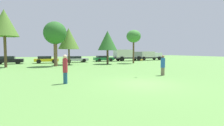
{
  "coord_description": "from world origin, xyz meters",
  "views": [
    {
      "loc": [
        -6.51,
        -9.21,
        2.08
      ],
      "look_at": [
        -0.32,
        3.98,
        1.1
      ],
      "focal_mm": 28.22,
      "sensor_mm": 36.0,
      "label": 1
    }
  ],
  "objects_px": {
    "person_thrower": "(65,69)",
    "tree_3": "(108,41)",
    "parked_car_black": "(8,60)",
    "delivery_truck_white": "(148,55)",
    "parked_car_yellow": "(46,59)",
    "frisbee": "(142,60)",
    "tree_2": "(69,39)",
    "parked_car_silver": "(75,59)",
    "tree_0": "(4,23)",
    "tree_4": "(134,37)",
    "person_catcher": "(163,65)",
    "delivery_truck_grey": "(127,55)",
    "parked_car_green": "(103,58)",
    "tree_1": "(55,33)"
  },
  "relations": [
    {
      "from": "tree_4",
      "to": "parked_car_green",
      "type": "distance_m",
      "value": 8.57
    },
    {
      "from": "parked_car_black",
      "to": "delivery_truck_white",
      "type": "xyz_separation_m",
      "value": [
        27.96,
        0.45,
        0.48
      ]
    },
    {
      "from": "frisbee",
      "to": "parked_car_black",
      "type": "relative_size",
      "value": 0.05
    },
    {
      "from": "tree_0",
      "to": "delivery_truck_grey",
      "type": "bearing_deg",
      "value": 16.96
    },
    {
      "from": "tree_0",
      "to": "parked_car_silver",
      "type": "xyz_separation_m",
      "value": [
        10.48,
        6.33,
        -4.99
      ]
    },
    {
      "from": "tree_3",
      "to": "delivery_truck_white",
      "type": "relative_size",
      "value": 0.78
    },
    {
      "from": "person_catcher",
      "to": "tree_4",
      "type": "xyz_separation_m",
      "value": [
        5.83,
        14.05,
        3.69
      ]
    },
    {
      "from": "frisbee",
      "to": "parked_car_silver",
      "type": "bearing_deg",
      "value": 91.24
    },
    {
      "from": "tree_1",
      "to": "parked_car_silver",
      "type": "xyz_separation_m",
      "value": [
        4.44,
        7.27,
        -3.86
      ]
    },
    {
      "from": "delivery_truck_white",
      "to": "parked_car_green",
      "type": "bearing_deg",
      "value": -175.08
    },
    {
      "from": "person_catcher",
      "to": "delivery_truck_white",
      "type": "xyz_separation_m",
      "value": [
        14.45,
        21.51,
        0.28
      ]
    },
    {
      "from": "person_thrower",
      "to": "parked_car_silver",
      "type": "height_order",
      "value": "person_thrower"
    },
    {
      "from": "tree_1",
      "to": "delivery_truck_white",
      "type": "height_order",
      "value": "tree_1"
    },
    {
      "from": "tree_2",
      "to": "parked_car_yellow",
      "type": "distance_m",
      "value": 6.94
    },
    {
      "from": "person_catcher",
      "to": "tree_4",
      "type": "relative_size",
      "value": 0.3
    },
    {
      "from": "person_thrower",
      "to": "parked_car_yellow",
      "type": "bearing_deg",
      "value": 85.83
    },
    {
      "from": "tree_2",
      "to": "parked_car_yellow",
      "type": "bearing_deg",
      "value": 118.62
    },
    {
      "from": "parked_car_silver",
      "to": "person_catcher",
      "type": "bearing_deg",
      "value": -79.32
    },
    {
      "from": "tree_4",
      "to": "parked_car_yellow",
      "type": "relative_size",
      "value": 1.41
    },
    {
      "from": "person_catcher",
      "to": "delivery_truck_white",
      "type": "distance_m",
      "value": 25.91
    },
    {
      "from": "person_thrower",
      "to": "delivery_truck_grey",
      "type": "height_order",
      "value": "delivery_truck_grey"
    },
    {
      "from": "tree_1",
      "to": "parked_car_green",
      "type": "bearing_deg",
      "value": 37.05
    },
    {
      "from": "tree_2",
      "to": "tree_0",
      "type": "bearing_deg",
      "value": -173.14
    },
    {
      "from": "person_thrower",
      "to": "tree_4",
      "type": "xyz_separation_m",
      "value": [
        14.15,
        14.46,
        3.59
      ]
    },
    {
      "from": "tree_4",
      "to": "parked_car_silver",
      "type": "distance_m",
      "value": 11.49
    },
    {
      "from": "tree_1",
      "to": "parked_car_black",
      "type": "bearing_deg",
      "value": 129.95
    },
    {
      "from": "tree_2",
      "to": "parked_car_silver",
      "type": "xyz_separation_m",
      "value": [
        2.22,
        5.34,
        -3.35
      ]
    },
    {
      "from": "parked_car_yellow",
      "to": "tree_3",
      "type": "bearing_deg",
      "value": -33.29
    },
    {
      "from": "tree_0",
      "to": "tree_4",
      "type": "xyz_separation_m",
      "value": [
        18.98,
        -0.32,
        -1.06
      ]
    },
    {
      "from": "parked_car_green",
      "to": "parked_car_yellow",
      "type": "bearing_deg",
      "value": -174.18
    },
    {
      "from": "parked_car_yellow",
      "to": "frisbee",
      "type": "bearing_deg",
      "value": -71.61
    },
    {
      "from": "parked_car_black",
      "to": "parked_car_silver",
      "type": "relative_size",
      "value": 0.97
    },
    {
      "from": "tree_3",
      "to": "parked_car_silver",
      "type": "xyz_separation_m",
      "value": [
        -3.69,
        6.54,
        -3.14
      ]
    },
    {
      "from": "person_thrower",
      "to": "tree_3",
      "type": "relative_size",
      "value": 0.35
    },
    {
      "from": "parked_car_black",
      "to": "parked_car_green",
      "type": "height_order",
      "value": "parked_car_black"
    },
    {
      "from": "tree_0",
      "to": "tree_4",
      "type": "bearing_deg",
      "value": -0.96
    },
    {
      "from": "tree_0",
      "to": "parked_car_green",
      "type": "relative_size",
      "value": 1.82
    },
    {
      "from": "frisbee",
      "to": "tree_0",
      "type": "height_order",
      "value": "tree_0"
    },
    {
      "from": "person_catcher",
      "to": "parked_car_green",
      "type": "distance_m",
      "value": 21.43
    },
    {
      "from": "tree_0",
      "to": "parked_car_yellow",
      "type": "relative_size",
      "value": 1.82
    },
    {
      "from": "tree_2",
      "to": "tree_3",
      "type": "xyz_separation_m",
      "value": [
        5.91,
        -1.2,
        -0.21
      ]
    },
    {
      "from": "parked_car_yellow",
      "to": "parked_car_green",
      "type": "bearing_deg",
      "value": 5.82
    },
    {
      "from": "person_thrower",
      "to": "person_catcher",
      "type": "height_order",
      "value": "person_thrower"
    },
    {
      "from": "person_thrower",
      "to": "parked_car_green",
      "type": "height_order",
      "value": "person_thrower"
    },
    {
      "from": "frisbee",
      "to": "parked_car_green",
      "type": "bearing_deg",
      "value": 75.72
    },
    {
      "from": "person_catcher",
      "to": "delivery_truck_grey",
      "type": "bearing_deg",
      "value": -115.08
    },
    {
      "from": "person_thrower",
      "to": "delivery_truck_white",
      "type": "relative_size",
      "value": 0.27
    },
    {
      "from": "parked_car_yellow",
      "to": "person_thrower",
      "type": "bearing_deg",
      "value": -88.03
    },
    {
      "from": "delivery_truck_grey",
      "to": "tree_3",
      "type": "bearing_deg",
      "value": -134.62
    },
    {
      "from": "parked_car_silver",
      "to": "delivery_truck_white",
      "type": "distance_m",
      "value": 17.15
    }
  ]
}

